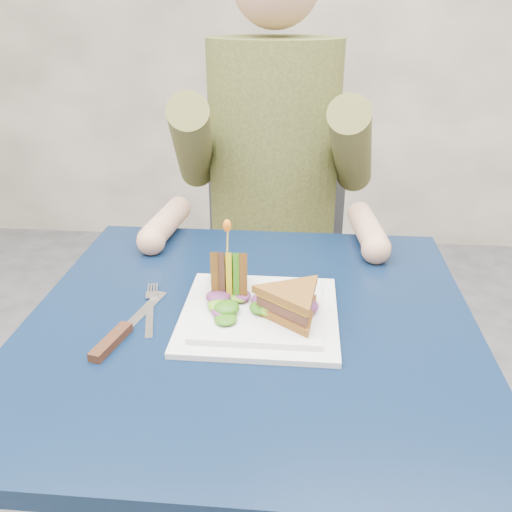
# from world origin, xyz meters

# --- Properties ---
(table) EXTENTS (0.75, 0.75, 0.73)m
(table) POSITION_xyz_m (0.00, 0.00, 0.65)
(table) COLOR black
(table) RESTS_ON ground
(chair) EXTENTS (0.42, 0.40, 0.93)m
(chair) POSITION_xyz_m (0.00, 0.73, 0.54)
(chair) COLOR #47474C
(chair) RESTS_ON ground
(diner) EXTENTS (0.54, 0.59, 0.74)m
(diner) POSITION_xyz_m (-0.00, 0.61, 0.91)
(diner) COLOR #494D23
(diner) RESTS_ON chair
(plate) EXTENTS (0.26, 0.26, 0.02)m
(plate) POSITION_xyz_m (0.01, 0.00, 0.74)
(plate) COLOR white
(plate) RESTS_ON table
(sandwich_flat) EXTENTS (0.19, 0.19, 0.05)m
(sandwich_flat) POSITION_xyz_m (0.07, -0.02, 0.78)
(sandwich_flat) COLOR brown
(sandwich_flat) RESTS_ON plate
(sandwich_upright) EXTENTS (0.08, 0.14, 0.14)m
(sandwich_upright) POSITION_xyz_m (-0.04, 0.05, 0.78)
(sandwich_upright) COLOR brown
(sandwich_upright) RESTS_ON plate
(fork) EXTENTS (0.05, 0.18, 0.01)m
(fork) POSITION_xyz_m (-0.17, 0.01, 0.73)
(fork) COLOR silver
(fork) RESTS_ON table
(knife) EXTENTS (0.07, 0.22, 0.02)m
(knife) POSITION_xyz_m (-0.20, -0.08, 0.74)
(knife) COLOR silver
(knife) RESTS_ON table
(toothpick) EXTENTS (0.01, 0.01, 0.06)m
(toothpick) POSITION_xyz_m (-0.04, 0.05, 0.85)
(toothpick) COLOR tan
(toothpick) RESTS_ON sandwich_upright
(toothpick_frill) EXTENTS (0.01, 0.01, 0.02)m
(toothpick_frill) POSITION_xyz_m (-0.04, 0.05, 0.88)
(toothpick_frill) COLOR orange
(toothpick_frill) RESTS_ON sandwich_upright
(lettuce_spill) EXTENTS (0.15, 0.13, 0.02)m
(lettuce_spill) POSITION_xyz_m (0.02, 0.01, 0.76)
(lettuce_spill) COLOR #337A14
(lettuce_spill) RESTS_ON plate
(onion_ring) EXTENTS (0.04, 0.04, 0.02)m
(onion_ring) POSITION_xyz_m (0.03, 0.01, 0.77)
(onion_ring) COLOR #9E4C7A
(onion_ring) RESTS_ON plate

